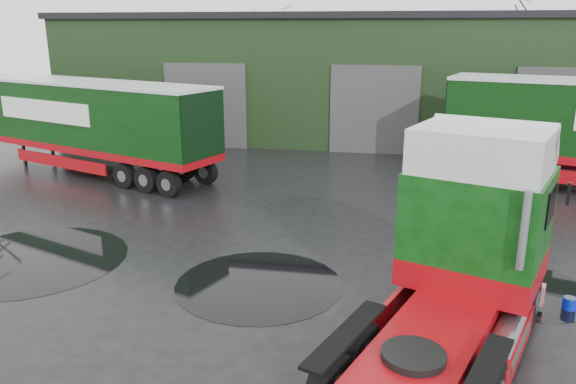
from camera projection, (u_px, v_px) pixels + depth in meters
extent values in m
plane|color=black|center=(265.00, 274.00, 13.24)|extent=(100.00, 100.00, 0.00)
cube|color=black|center=(378.00, 77.00, 30.94)|extent=(32.00, 12.00, 6.00)
cube|color=black|center=(381.00, 17.00, 30.05)|extent=(32.40, 12.40, 0.30)
cylinder|color=#081DBE|center=(569.00, 304.00, 11.57)|extent=(0.34, 0.34, 0.26)
cylinder|color=black|center=(259.00, 284.00, 12.73)|extent=(3.81, 3.81, 0.01)
cylinder|color=black|center=(526.00, 290.00, 12.44)|extent=(2.95, 2.95, 0.01)
cylinder|color=black|center=(32.00, 259.00, 14.10)|extent=(4.67, 4.67, 0.01)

